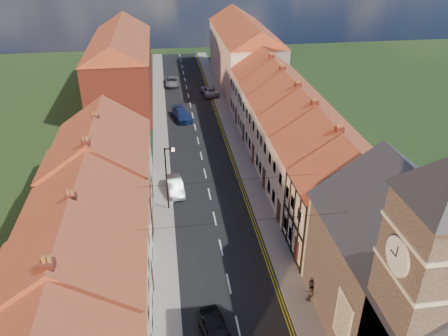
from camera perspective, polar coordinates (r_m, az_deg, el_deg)
The scene contains 23 objects.
road at distance 48.35m, azimuth -2.98°, elevation 1.60°, with size 7.00×90.00×0.02m, color black.
pavement_left at distance 48.20m, azimuth -8.20°, elevation 1.30°, with size 1.80×90.00×0.12m, color gray.
pavement_right at distance 48.86m, azimuth 2.16°, elevation 1.99°, with size 1.80×90.00×0.12m, color gray.
church at distance 26.34m, azimuth 24.19°, elevation -12.28°, with size 11.25×14.25×15.20m.
cottage_r_tudor at distance 33.62m, azimuth 15.78°, elevation -4.04°, with size 8.30×5.20×9.00m.
cottage_r_white_near at distance 37.90m, azimuth 12.78°, elevation 0.33°, with size 8.30×6.00×9.00m.
cottage_r_cream_mid at distance 42.42m, azimuth 10.36°, elevation 3.79°, with size 8.30×5.20×9.00m.
cottage_r_pink at distance 47.13m, azimuth 8.41°, elevation 6.55°, with size 8.30×6.00×9.00m.
cottage_r_white_far at distance 51.97m, azimuth 6.79°, elevation 8.81°, with size 8.30×5.20×9.00m.
cottage_r_cream_far at distance 56.92m, azimuth 5.44°, elevation 10.67°, with size 8.30×6.00×9.00m.
cottage_l_cream at distance 26.08m, azimuth -19.14°, elevation -15.60°, with size 8.30×6.30×9.10m.
cottage_l_white at distance 31.02m, azimuth -17.31°, elevation -7.58°, with size 8.30×6.90×8.80m.
cottage_l_brick_mid at distance 36.00m, azimuth -16.16°, elevation -1.65°, with size 8.30×5.70×9.10m.
cottage_l_pink at distance 41.16m, azimuth -15.29°, elevation 2.22°, with size 8.30×6.30×8.80m.
block_right_far at distance 71.09m, azimuth 2.61°, elevation 15.13°, with size 8.30×24.20×10.50m.
block_left_far at distance 65.31m, azimuth -13.25°, elevation 13.18°, with size 8.30×24.20×10.50m.
lamppost at distance 37.74m, azimuth -7.41°, elevation -0.90°, with size 0.88×0.15×6.00m.
car_near at distance 28.15m, azimuth -1.04°, elevation -20.74°, with size 1.61×4.01×1.37m, color black.
car_mid at distance 41.65m, azimuth -6.44°, elevation -2.36°, with size 1.39×4.00×1.32m, color #94989B.
car_far at distance 57.85m, azimuth -5.54°, elevation 6.96°, with size 1.89×4.66×1.35m, color navy.
car_distant at distance 71.44m, azimuth -6.82°, elevation 11.15°, with size 2.10×4.55×1.26m, color #999CA0.
pedestrian_right at distance 30.72m, azimuth 11.14°, elevation -15.41°, with size 0.80×0.63×1.65m, color black.
car_distant_b at distance 66.76m, azimuth -1.92°, elevation 10.09°, with size 2.18×4.72×1.31m, color #97999E.
Camera 1 is at (-3.63, -12.85, 22.11)m, focal length 35.00 mm.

